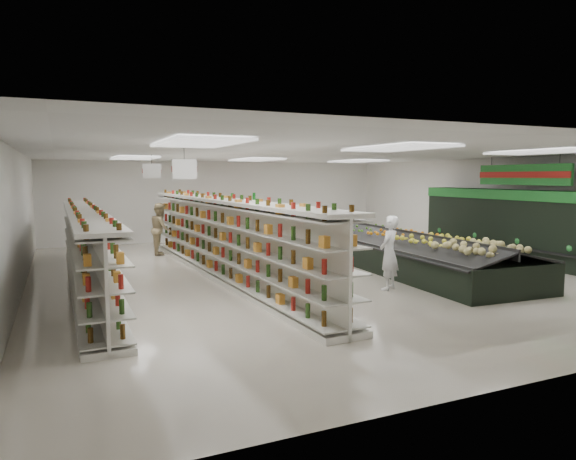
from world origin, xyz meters
name	(u,v)px	position (x,y,z in m)	size (l,w,h in m)	color
floor	(308,272)	(0.00, 0.00, 0.00)	(16.00, 16.00, 0.00)	beige
ceiling	(308,154)	(0.00, 0.00, 3.20)	(14.00, 16.00, 0.02)	white
wall_back	(222,201)	(0.00, 8.00, 1.60)	(14.00, 0.02, 3.20)	white
wall_left	(18,223)	(-7.00, 0.00, 1.60)	(0.02, 16.00, 3.20)	white
wall_right	(500,207)	(7.00, 0.00, 1.60)	(0.02, 16.00, 3.20)	white
produce_wall_case	(527,222)	(6.53, -1.50, 1.24)	(0.93, 8.00, 2.20)	black
aisle_sign_near	(184,169)	(-3.80, -2.00, 2.75)	(0.52, 0.06, 0.75)	white
aisle_sign_far	(152,171)	(-3.80, 2.00, 2.75)	(0.52, 0.06, 0.75)	white
hortifruti_banner	(523,175)	(6.25, -1.50, 2.65)	(0.12, 3.20, 0.95)	#1E7327
gondola_left	(87,252)	(-5.62, 0.31, 0.83)	(0.83, 10.49, 1.82)	white
gondola_center	(225,242)	(-2.29, 0.17, 0.93)	(1.35, 11.74, 2.03)	white
produce_island	(417,254)	(2.73, -1.21, 0.50)	(3.01, 7.42, 1.09)	black
soda_endcap	(239,221)	(0.28, 6.72, 0.86)	(1.58, 1.25, 1.78)	#A41712
shopper_main	(389,253)	(0.71, -2.77, 0.86)	(0.62, 0.41, 1.71)	white
shopper_background	(161,229)	(-3.11, 4.76, 0.86)	(0.84, 0.52, 1.73)	tan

